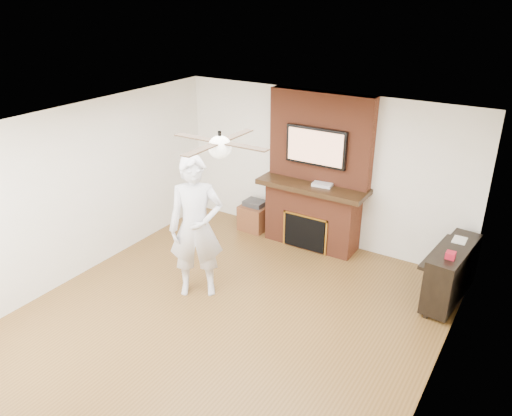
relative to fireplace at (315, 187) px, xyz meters
The scene contains 12 objects.
room_shell 2.56m from the fireplace, 90.00° to the right, with size 5.36×5.86×2.86m.
fireplace is the anchor object (origin of this frame).
tv 0.69m from the fireplace, 90.00° to the right, with size 1.00×0.08×0.60m.
ceiling_fan 2.88m from the fireplace, 90.00° to the right, with size 1.21×1.21×0.31m.
person 2.29m from the fireplace, 107.86° to the right, with size 0.73×0.49×2.00m, color silver.
side_table 1.33m from the fireplace, behind, with size 0.48×0.48×0.53m.
piano 2.43m from the fireplace, 13.38° to the right, with size 0.57×1.26×0.90m.
cable_box 0.22m from the fireplace, 30.47° to the right, with size 0.31×0.18×0.04m, color silver.
candle_orange 0.98m from the fireplace, 133.21° to the right, with size 0.07×0.07×0.12m, color #B96C15.
candle_green 0.97m from the fireplace, 92.45° to the right, with size 0.07×0.07×0.10m, color #4C8133.
candle_cream 0.96m from the fireplace, 75.80° to the right, with size 0.08×0.08×0.11m, color beige.
candle_blue 1.03m from the fireplace, 39.29° to the right, with size 0.06×0.06×0.08m, color #2C4D86.
Camera 1 is at (3.13, -4.27, 3.93)m, focal length 35.00 mm.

